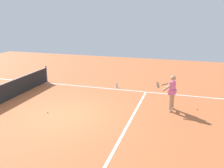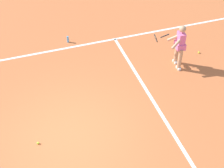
{
  "view_description": "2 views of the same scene",
  "coord_description": "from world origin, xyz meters",
  "px_view_note": "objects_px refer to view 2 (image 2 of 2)",
  "views": [
    {
      "loc": [
        -8.42,
        -4.55,
        4.08
      ],
      "look_at": [
        1.2,
        -1.63,
        1.15
      ],
      "focal_mm": 39.35,
      "sensor_mm": 36.0,
      "label": 1
    },
    {
      "loc": [
        -5.8,
        0.75,
        6.87
      ],
      "look_at": [
        0.72,
        -1.45,
        0.84
      ],
      "focal_mm": 52.74,
      "sensor_mm": 36.0,
      "label": 2
    }
  ],
  "objects_px": {
    "tennis_ball_near": "(38,143)",
    "tennis_ball_mid": "(199,52)",
    "tennis_player": "(179,45)",
    "water_bottle": "(68,39)"
  },
  "relations": [
    {
      "from": "tennis_ball_near",
      "to": "tennis_ball_mid",
      "type": "bearing_deg",
      "value": -69.72
    },
    {
      "from": "tennis_player",
      "to": "water_bottle",
      "type": "xyz_separation_m",
      "value": [
        2.55,
        3.14,
        -0.73
      ]
    },
    {
      "from": "tennis_ball_near",
      "to": "tennis_ball_mid",
      "type": "relative_size",
      "value": 1.0
    },
    {
      "from": "tennis_player",
      "to": "tennis_ball_near",
      "type": "height_order",
      "value": "tennis_player"
    },
    {
      "from": "water_bottle",
      "to": "tennis_ball_near",
      "type": "bearing_deg",
      "value": 157.7
    },
    {
      "from": "tennis_player",
      "to": "water_bottle",
      "type": "distance_m",
      "value": 4.11
    },
    {
      "from": "tennis_ball_mid",
      "to": "water_bottle",
      "type": "xyz_separation_m",
      "value": [
        2.17,
        4.25,
        0.09
      ]
    },
    {
      "from": "tennis_ball_mid",
      "to": "water_bottle",
      "type": "height_order",
      "value": "water_bottle"
    },
    {
      "from": "water_bottle",
      "to": "tennis_ball_mid",
      "type": "bearing_deg",
      "value": -117.04
    },
    {
      "from": "tennis_player",
      "to": "tennis_ball_near",
      "type": "distance_m",
      "value": 5.35
    }
  ]
}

